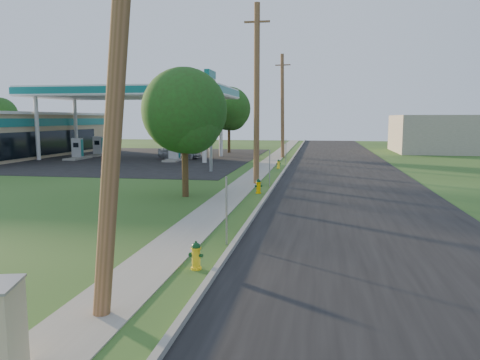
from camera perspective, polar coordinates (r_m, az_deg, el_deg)
name	(u,v)px	position (r m, az deg, el deg)	size (l,w,h in m)	color
ground_plane	(174,299)	(9.91, -8.01, -14.12)	(140.00, 140.00, 0.00)	#284918
road	(360,211)	(19.19, 14.43, -3.64)	(8.00, 120.00, 0.02)	black
curb	(260,206)	(19.25, 2.47, -3.18)	(0.15, 120.00, 0.15)	gray
sidewalk	(219,206)	(19.55, -2.63, -3.19)	(1.50, 120.00, 0.03)	gray
forecourt	(114,158)	(45.06, -15.14, 2.63)	(26.00, 28.00, 0.02)	black
utility_pole_near	(118,50)	(8.58, -14.67, 15.05)	(1.40, 0.32, 9.48)	brown
utility_pole_mid	(257,94)	(26.03, 2.05, 10.39)	(1.40, 0.32, 9.80)	brown
utility_pole_far	(282,106)	(43.92, 5.20, 8.99)	(1.40, 0.32, 9.50)	brown
sign_post_near	(226,211)	(13.49, -1.66, -3.79)	(0.05, 0.04, 2.00)	gray
sign_post_mid	(270,168)	(25.05, 3.63, 1.44)	(0.05, 0.04, 2.00)	gray
sign_post_far	(286,152)	(37.16, 5.61, 3.39)	(0.05, 0.04, 2.00)	gray
gas_canopy	(132,93)	(44.17, -13.01, 10.24)	(18.18, 9.18, 6.40)	silver
fuel_pump_nw	(78,151)	(44.36, -19.19, 3.32)	(1.20, 3.20, 1.90)	gray
fuel_pump_ne	(174,153)	(40.79, -8.02, 3.33)	(1.20, 3.20, 1.90)	gray
fuel_pump_sw	(98,149)	(47.89, -16.89, 3.69)	(1.20, 3.20, 1.90)	gray
fuel_pump_se	(187,150)	(44.61, -6.46, 3.71)	(1.20, 3.20, 1.90)	gray
convenience_store	(6,134)	(50.54, -26.65, 5.00)	(10.40, 22.40, 4.25)	tan
price_pylon	(210,92)	(32.17, -3.64, 10.68)	(0.34, 2.04, 6.85)	gray
distant_building	(462,134)	(55.89, 25.47, 5.10)	(14.00, 10.00, 4.00)	gray
tree_verge	(186,114)	(21.76, -6.61, 8.00)	(3.95, 3.95, 5.98)	#3B2614
tree_lot	(230,110)	(49.95, -1.26, 8.49)	(4.61, 4.61, 6.98)	#3B2614
tree_back	(0,116)	(62.57, -27.18, 6.96)	(4.04, 4.04, 6.12)	#3B2614
hydrant_near	(196,256)	(11.52, -5.38, -9.16)	(0.37, 0.33, 0.70)	yellow
hydrant_mid	(258,186)	(22.87, 2.27, -0.76)	(0.38, 0.34, 0.73)	#EEB103
hydrant_far	(279,164)	(34.41, 4.72, 1.96)	(0.35, 0.31, 0.68)	yellow
car_silver	(180,152)	(42.86, -7.36, 3.46)	(1.57, 3.90, 1.33)	#BABDC1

